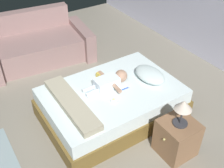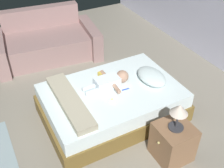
{
  "view_description": "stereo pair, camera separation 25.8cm",
  "coord_description": "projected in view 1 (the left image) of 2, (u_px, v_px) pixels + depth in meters",
  "views": [
    {
      "loc": [
        2.4,
        -1.03,
        2.85
      ],
      "look_at": [
        -0.11,
        0.6,
        0.57
      ],
      "focal_mm": 43.97,
      "sensor_mm": 36.0,
      "label": 1
    },
    {
      "loc": [
        2.53,
        -0.81,
        2.85
      ],
      "look_at": [
        -0.11,
        0.6,
        0.57
      ],
      "focal_mm": 43.97,
      "sensor_mm": 36.0,
      "label": 2
    }
  ],
  "objects": [
    {
      "name": "blanket",
      "position": [
        71.0,
        103.0,
        3.53
      ],
      "size": [
        1.18,
        0.26,
        0.09
      ],
      "color": "#A9A188",
      "rests_on": "bed"
    },
    {
      "name": "baby_bottle",
      "position": [
        114.0,
        100.0,
        3.6
      ],
      "size": [
        0.07,
        0.1,
        0.07
      ],
      "color": "white",
      "rests_on": "bed"
    },
    {
      "name": "toy_block",
      "position": [
        100.0,
        75.0,
        4.04
      ],
      "size": [
        0.1,
        0.1,
        0.08
      ],
      "color": "gold",
      "rests_on": "bed"
    },
    {
      "name": "ground_plane",
      "position": [
        80.0,
        136.0,
        3.78
      ],
      "size": [
        8.0,
        8.0,
        0.0
      ],
      "primitive_type": "plane",
      "color": "gray"
    },
    {
      "name": "pillow",
      "position": [
        150.0,
        75.0,
        3.99
      ],
      "size": [
        0.53,
        0.34,
        0.15
      ],
      "color": "silver",
      "rests_on": "bed"
    },
    {
      "name": "baby",
      "position": [
        110.0,
        81.0,
        3.86
      ],
      "size": [
        0.55,
        0.69,
        0.18
      ],
      "color": "white",
      "rests_on": "bed"
    },
    {
      "name": "nightstand",
      "position": [
        177.0,
        138.0,
        3.42
      ],
      "size": [
        0.43,
        0.46,
        0.5
      ],
      "color": "#865F41",
      "rests_on": "ground_plane"
    },
    {
      "name": "bed",
      "position": [
        112.0,
        103.0,
        3.97
      ],
      "size": [
        1.32,
        1.95,
        0.47
      ],
      "color": "brown",
      "rests_on": "ground_plane"
    },
    {
      "name": "couch",
      "position": [
        38.0,
        45.0,
        5.23
      ],
      "size": [
        1.32,
        2.01,
        0.84
      ],
      "color": "gray",
      "rests_on": "ground_plane"
    },
    {
      "name": "toothbrush",
      "position": [
        126.0,
        88.0,
        3.84
      ],
      "size": [
        0.02,
        0.13,
        0.02
      ],
      "color": "blue",
      "rests_on": "bed"
    },
    {
      "name": "lamp",
      "position": [
        183.0,
        107.0,
        3.11
      ],
      "size": [
        0.21,
        0.21,
        0.35
      ],
      "color": "#333338",
      "rests_on": "nightstand"
    }
  ]
}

